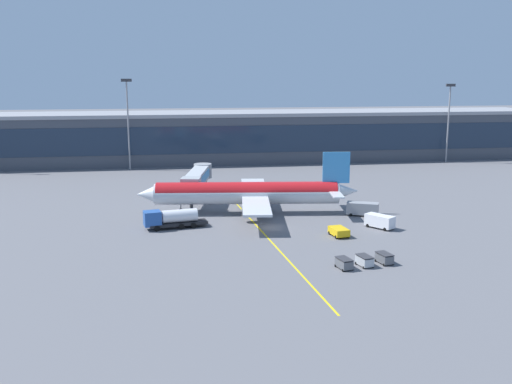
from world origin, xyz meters
The scene contains 14 objects.
ground_plane centered at (0.00, 0.00, 0.00)m, with size 700.00×700.00×0.00m, color slate.
apron_lead_in_line centered at (-2.50, 2.00, 0.00)m, with size 0.30×80.00×0.01m, color yellow.
terminal_building centered at (1.42, 78.25, 7.41)m, with size 188.72×19.98×14.78m.
main_airliner centered at (-2.63, 10.94, 3.95)m, with size 42.07×33.40×11.67m.
jet_bridge centered at (-11.45, 23.16, 4.94)m, with size 7.34×20.40×6.64m.
fuel_tanker centered at (-17.18, 2.18, 1.75)m, with size 11.07×4.37×3.25m.
lavatory_truck centered at (18.32, 5.84, 1.42)m, with size 6.24×4.42×2.50m.
pushback_tug centered at (9.79, -7.07, 0.85)m, with size 2.82×4.09×1.40m.
crew_van centered at (18.11, -3.05, 1.31)m, with size 4.62×5.29×2.30m.
baggage_cart_0 centered at (5.82, -22.71, 0.78)m, with size 2.10×2.91×1.48m.
baggage_cart_1 centered at (8.95, -22.04, 0.78)m, with size 2.10×2.91×1.48m.
baggage_cart_2 centered at (12.07, -21.37, 0.78)m, with size 2.10×2.91×1.48m.
apron_light_mast_0 centered at (64.76, 66.29, 13.51)m, with size 2.80×0.50×23.06m.
apron_light_mast_2 centered at (-27.75, 66.29, 14.33)m, with size 2.80×0.50×24.64m.
Camera 1 is at (-17.53, -95.87, 26.18)m, focal length 41.00 mm.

